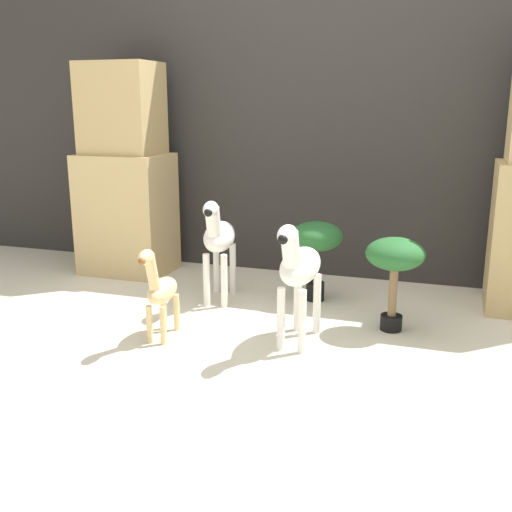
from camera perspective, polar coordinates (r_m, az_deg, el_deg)
The scene contains 8 objects.
ground_plane at distance 2.94m, azimuth 0.29°, elevation -9.52°, with size 14.00×14.00×0.00m, color beige.
wall_back at distance 4.17m, azimuth 7.02°, elevation 13.05°, with size 6.40×0.08×2.20m.
rock_pillar_left at distance 4.33m, azimuth -12.35°, elevation 7.15°, with size 0.61×0.45×1.46m.
zebra_right at distance 2.97m, azimuth 4.09°, elevation -1.18°, with size 0.19×0.53×0.65m.
zebra_left at distance 3.63m, azimuth -3.59°, elevation 1.71°, with size 0.25×0.53×0.65m.
giraffe_figurine at distance 3.10m, azimuth -9.14°, elevation -3.15°, with size 0.15×0.41×0.51m.
potted_palm_front at distance 3.65m, azimuth 5.77°, elevation 1.46°, with size 0.32×0.32×0.49m.
potted_palm_back at distance 3.22m, azimuth 13.09°, elevation -0.32°, with size 0.31×0.31×0.51m.
Camera 1 is at (0.83, -2.56, 1.20)m, focal length 42.00 mm.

